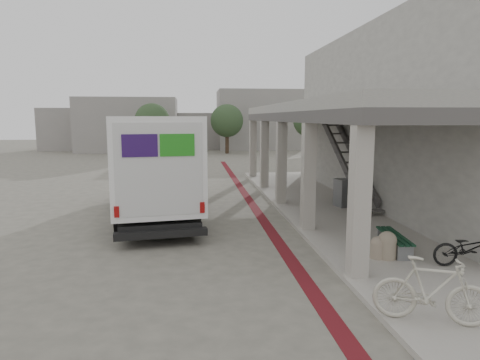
{
  "coord_description": "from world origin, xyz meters",
  "views": [
    {
      "loc": [
        -1.35,
        -11.96,
        3.47
      ],
      "look_at": [
        0.06,
        0.81,
        1.6
      ],
      "focal_mm": 32.0,
      "sensor_mm": 36.0,
      "label": 1
    }
  ],
  "objects": [
    {
      "name": "ground",
      "position": [
        0.0,
        0.0,
        0.0
      ],
      "size": [
        120.0,
        120.0,
        0.0
      ],
      "primitive_type": "plane",
      "color": "#605C52",
      "rests_on": "ground"
    },
    {
      "name": "bike_lane_stripe",
      "position": [
        1.0,
        2.0,
        0.01
      ],
      "size": [
        0.35,
        40.0,
        0.01
      ],
      "primitive_type": "cube",
      "color": "#5D1219",
      "rests_on": "ground"
    },
    {
      "name": "sidewalk",
      "position": [
        4.0,
        0.0,
        0.06
      ],
      "size": [
        4.4,
        28.0,
        0.12
      ],
      "primitive_type": "cube",
      "color": "#9E968D",
      "rests_on": "ground"
    },
    {
      "name": "transit_building",
      "position": [
        6.83,
        4.5,
        3.4
      ],
      "size": [
        7.6,
        17.0,
        7.0
      ],
      "color": "gray",
      "rests_on": "ground"
    },
    {
      "name": "distant_backdrop",
      "position": [
        -2.84,
        35.89,
        2.7
      ],
      "size": [
        28.0,
        10.0,
        6.5
      ],
      "color": "gray",
      "rests_on": "ground"
    },
    {
      "name": "tree_left",
      "position": [
        -5.0,
        28.0,
        3.18
      ],
      "size": [
        3.2,
        3.2,
        4.8
      ],
      "color": "#38281C",
      "rests_on": "ground"
    },
    {
      "name": "tree_mid",
      "position": [
        2.0,
        30.0,
        3.18
      ],
      "size": [
        3.2,
        3.2,
        4.8
      ],
      "color": "#38281C",
      "rests_on": "ground"
    },
    {
      "name": "tree_right",
      "position": [
        10.0,
        29.0,
        3.18
      ],
      "size": [
        3.2,
        3.2,
        4.8
      ],
      "color": "#38281C",
      "rests_on": "ground"
    },
    {
      "name": "fedex_truck",
      "position": [
        -2.78,
        3.26,
        1.87
      ],
      "size": [
        3.62,
        8.5,
        3.51
      ],
      "rotation": [
        0.0,
        0.0,
        0.14
      ],
      "color": "black",
      "rests_on": "ground"
    },
    {
      "name": "bench",
      "position": [
        3.69,
        -1.96,
        0.42
      ],
      "size": [
        0.59,
        1.82,
        0.42
      ],
      "rotation": [
        0.0,
        0.0,
        -0.12
      ],
      "color": "slate",
      "rests_on": "sidewalk"
    },
    {
      "name": "bollard_near",
      "position": [
        3.24,
        -2.5,
        0.45
      ],
      "size": [
        0.44,
        0.44,
        0.67
      ],
      "color": "gray",
      "rests_on": "sidewalk"
    },
    {
      "name": "bollard_far",
      "position": [
        3.03,
        -2.46,
        0.39
      ],
      "size": [
        0.36,
        0.36,
        0.54
      ],
      "color": "gray",
      "rests_on": "sidewalk"
    },
    {
      "name": "utility_cabinet",
      "position": [
        4.3,
        3.53,
        0.65
      ],
      "size": [
        0.59,
        0.71,
        1.05
      ],
      "primitive_type": "cube",
      "rotation": [
        0.0,
        0.0,
        0.2
      ],
      "color": "slate",
      "rests_on": "sidewalk"
    },
    {
      "name": "bicycle_black",
      "position": [
        4.85,
        -3.24,
        0.54
      ],
      "size": [
        1.68,
        0.79,
        0.85
      ],
      "primitive_type": "imported",
      "rotation": [
        0.0,
        0.0,
        1.43
      ],
      "color": "black",
      "rests_on": "sidewalk"
    },
    {
      "name": "bicycle_cream",
      "position": [
        2.5,
        -5.69,
        0.68
      ],
      "size": [
        1.91,
        1.2,
        1.11
      ],
      "primitive_type": "imported",
      "rotation": [
        0.0,
        0.0,
        1.17
      ],
      "color": "#B9B5A3",
      "rests_on": "sidewalk"
    }
  ]
}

